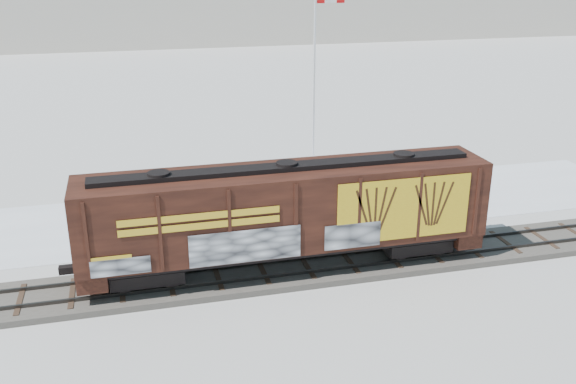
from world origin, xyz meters
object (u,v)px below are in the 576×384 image
object	(u,v)px
car_white	(275,210)
car_silver	(149,205)
hopper_railcar	(287,211)
car_dark	(359,195)
flagpole	(315,106)

from	to	relation	value
car_white	car_silver	bearing A→B (deg)	56.88
hopper_railcar	car_silver	bearing A→B (deg)	124.37
hopper_railcar	car_silver	world-z (taller)	hopper_railcar
car_dark	flagpole	bearing A→B (deg)	-1.46
flagpole	car_dark	world-z (taller)	flagpole
car_silver	car_white	world-z (taller)	car_white
car_silver	car_white	xyz separation A→B (m)	(6.35, -2.50, 0.05)
hopper_railcar	car_white	world-z (taller)	hopper_railcar
hopper_railcar	car_silver	xyz separation A→B (m)	(-5.57, 8.14, -2.27)
car_white	car_dark	size ratio (longest dim) A/B	1.10
flagpole	car_silver	xyz separation A→B (m)	(-10.87, -5.24, -3.64)
car_white	hopper_railcar	bearing A→B (deg)	160.40
flagpole	hopper_railcar	bearing A→B (deg)	-111.60
car_silver	car_dark	xyz separation A→B (m)	(11.54, -1.15, -0.10)
flagpole	car_white	size ratio (longest dim) A/B	2.56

